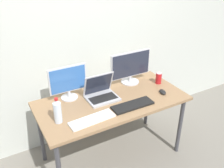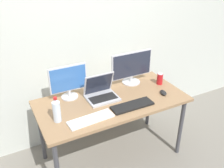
{
  "view_description": "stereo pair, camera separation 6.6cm",
  "coord_description": "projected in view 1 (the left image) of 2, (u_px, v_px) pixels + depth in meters",
  "views": [
    {
      "loc": [
        -1.04,
        -1.87,
        2.06
      ],
      "look_at": [
        0.0,
        0.0,
        0.92
      ],
      "focal_mm": 40.0,
      "sensor_mm": 36.0,
      "label": 1
    },
    {
      "loc": [
        -0.98,
        -1.9,
        2.06
      ],
      "look_at": [
        0.0,
        0.0,
        0.92
      ],
      "focal_mm": 40.0,
      "sensor_mm": 36.0,
      "label": 2
    }
  ],
  "objects": [
    {
      "name": "ground_plane",
      "position": [
        112.0,
        155.0,
        2.86
      ],
      "size": [
        16.0,
        16.0,
        0.0
      ],
      "primitive_type": "plane",
      "color": "gray"
    },
    {
      "name": "wall_back",
      "position": [
        85.0,
        31.0,
        2.7
      ],
      "size": [
        7.0,
        0.08,
        2.6
      ],
      "primitive_type": "cube",
      "color": "silver",
      "rests_on": "ground"
    },
    {
      "name": "work_desk",
      "position": [
        112.0,
        105.0,
        2.54
      ],
      "size": [
        1.5,
        0.73,
        0.74
      ],
      "color": "#424247",
      "rests_on": "ground"
    },
    {
      "name": "monitor_left",
      "position": [
        68.0,
        82.0,
        2.45
      ],
      "size": [
        0.38,
        0.17,
        0.35
      ],
      "color": "silver",
      "rests_on": "work_desk"
    },
    {
      "name": "monitor_center",
      "position": [
        131.0,
        67.0,
        2.75
      ],
      "size": [
        0.49,
        0.2,
        0.37
      ],
      "color": "silver",
      "rests_on": "work_desk"
    },
    {
      "name": "laptop_silver",
      "position": [
        101.0,
        93.0,
        2.52
      ],
      "size": [
        0.31,
        0.25,
        0.26
      ],
      "color": "#B7B7BC",
      "rests_on": "work_desk"
    },
    {
      "name": "keyboard_main",
      "position": [
        133.0,
        105.0,
        2.4
      ],
      "size": [
        0.42,
        0.14,
        0.02
      ],
      "primitive_type": "cube",
      "rotation": [
        0.0,
        0.0,
        -0.01
      ],
      "color": "black",
      "rests_on": "work_desk"
    },
    {
      "name": "keyboard_aux",
      "position": [
        92.0,
        120.0,
        2.2
      ],
      "size": [
        0.42,
        0.15,
        0.02
      ],
      "primitive_type": "cube",
      "rotation": [
        0.0,
        0.0,
        0.06
      ],
      "color": "white",
      "rests_on": "work_desk"
    },
    {
      "name": "mouse_by_keyboard",
      "position": [
        163.0,
        92.0,
        2.61
      ],
      "size": [
        0.08,
        0.12,
        0.03
      ],
      "primitive_type": "ellipsoid",
      "rotation": [
        0.0,
        0.0,
        -0.27
      ],
      "color": "black",
      "rests_on": "work_desk"
    },
    {
      "name": "water_bottle",
      "position": [
        58.0,
        111.0,
        2.13
      ],
      "size": [
        0.07,
        0.07,
        0.24
      ],
      "color": "silver",
      "rests_on": "work_desk"
    },
    {
      "name": "soda_can_near_keyboard",
      "position": [
        159.0,
        78.0,
        2.8
      ],
      "size": [
        0.07,
        0.07,
        0.13
      ],
      "color": "red",
      "rests_on": "work_desk"
    }
  ]
}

